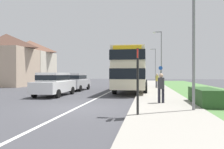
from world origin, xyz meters
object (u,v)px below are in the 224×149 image
Objects in this scene: bus_stop_sign at (138,77)px; pedestrian_at_stop at (161,87)px; parked_car_silver at (76,81)px; cycle_route_sign at (161,76)px; double_decker_bus at (132,69)px; street_lamp_near at (191,20)px; pedestrian_walking_away at (157,80)px; street_lamp_mid at (161,55)px; street_lamp_far at (155,63)px; parked_car_white at (54,83)px.

pedestrian_at_stop is at bearing 72.75° from bus_stop_sign.
cycle_route_sign is (8.47, 3.93, 0.50)m from parked_car_silver.
street_lamp_near reaches higher than double_decker_bus.
bus_stop_sign is 1.03× the size of cycle_route_sign.
street_lamp_mid is (0.65, 4.70, 3.17)m from pedestrian_walking_away.
parked_car_silver is at bearing -107.58° from street_lamp_far.
street_lamp_mid is at bearing 84.12° from bus_stop_sign.
double_decker_bus is 1.62× the size of street_lamp_near.
pedestrian_walking_away is at bearing -97.92° from street_lamp_mid.
street_lamp_far is at bearing 83.50° from double_decker_bus.
parked_car_silver is 14.01m from bus_stop_sign.
double_decker_bus reaches higher than cycle_route_sign.
bus_stop_sign is 3.53m from street_lamp_near.
parked_car_silver is at bearing -155.09° from cycle_route_sign.
pedestrian_walking_away is (0.39, 12.42, 0.00)m from pedestrian_at_stop.
parked_car_silver reaches higher than pedestrian_at_stop.
street_lamp_near is 38.47m from street_lamp_far.
street_lamp_near is at bearing -87.19° from pedestrian_walking_away.
street_lamp_far is at bearing 90.07° from street_lamp_near.
bus_stop_sign is at bearing -107.25° from pedestrian_at_stop.
parked_car_silver is 2.68× the size of pedestrian_walking_away.
double_decker_bus is at bearing -110.69° from street_lamp_mid.
street_lamp_near is (0.71, -14.47, 2.95)m from pedestrian_walking_away.
bus_stop_sign is 16.38m from cycle_route_sign.
double_decker_bus reaches higher than pedestrian_at_stop.
parked_car_silver is at bearing 118.16° from bus_stop_sign.
street_lamp_near is at bearing -32.79° from parked_car_white.
pedestrian_walking_away is 15.98m from bus_stop_sign.
street_lamp_mid is (-0.06, 19.17, 0.22)m from street_lamp_near.
pedestrian_walking_away is at bearing 92.81° from street_lamp_near.
parked_car_silver is (-5.59, 0.06, -1.22)m from double_decker_bus.
street_lamp_near is 0.94× the size of street_lamp_mid.
bus_stop_sign is (6.60, -12.34, 0.62)m from parked_car_silver.
street_lamp_far is (-0.05, 38.47, 0.21)m from street_lamp_near.
parked_car_white is 2.73× the size of pedestrian_at_stop.
double_decker_bus is 9.12m from street_lamp_mid.
bus_stop_sign reaches higher than pedestrian_at_stop.
pedestrian_walking_away is 0.64× the size of bus_stop_sign.
pedestrian_at_stop is 1.00× the size of pedestrian_walking_away.
street_lamp_far is (2.13, 39.90, 2.59)m from bus_stop_sign.
street_lamp_far reaches higher than bus_stop_sign.
parked_car_silver is at bearing 91.34° from parked_car_white.
street_lamp_near is (2.18, 1.44, 2.38)m from bus_stop_sign.
pedestrian_walking_away is 0.70m from cycle_route_sign.
street_lamp_mid is (0.26, 4.34, 2.72)m from cycle_route_sign.
pedestrian_at_stop is 3.75m from street_lamp_near.
street_lamp_far reaches higher than double_decker_bus.
double_decker_bus is 7.68m from parked_car_white.
cycle_route_sign is at bearing 43.11° from pedestrian_walking_away.
bus_stop_sign is 20.88m from street_lamp_mid.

